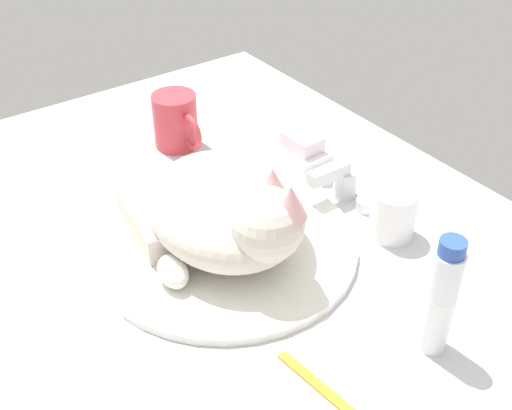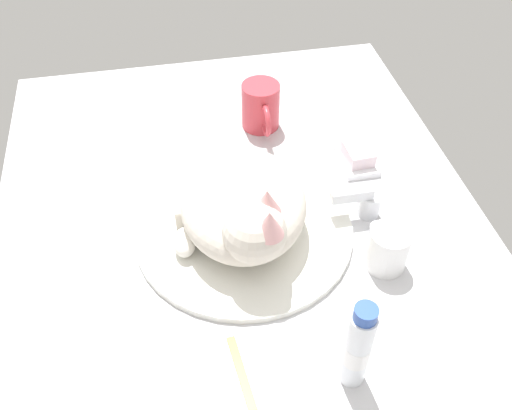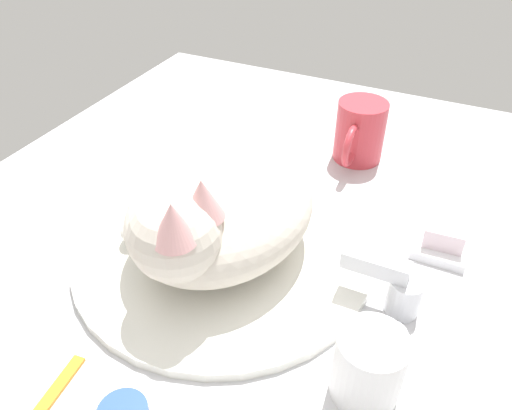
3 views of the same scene
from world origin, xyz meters
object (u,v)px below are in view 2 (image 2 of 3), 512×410
(rinse_cup, at_px, (388,249))
(toothpaste_bottle, at_px, (358,348))
(cat, at_px, (243,208))
(soap_bar, at_px, (358,153))
(faucet, at_px, (365,204))
(toothbrush, at_px, (246,387))
(coffee_mug, at_px, (261,107))

(rinse_cup, bearing_deg, toothpaste_bottle, -32.49)
(cat, height_order, soap_bar, cat)
(soap_bar, distance_m, toothpaste_bottle, 0.44)
(faucet, distance_m, toothbrush, 0.38)
(soap_bar, bearing_deg, toothbrush, -35.18)
(faucet, height_order, toothpaste_bottle, toothpaste_bottle)
(faucet, xyz_separation_m, toothpaste_bottle, (0.28, -0.11, 0.05))
(cat, relative_size, coffee_mug, 2.47)
(coffee_mug, distance_m, soap_bar, 0.22)
(cat, relative_size, rinse_cup, 4.00)
(faucet, height_order, soap_bar, faucet)
(cat, relative_size, soap_bar, 4.72)
(faucet, distance_m, cat, 0.22)
(toothpaste_bottle, bearing_deg, soap_bar, 160.74)
(coffee_mug, bearing_deg, rinse_cup, 17.12)
(faucet, relative_size, toothpaste_bottle, 0.77)
(cat, relative_size, toothbrush, 2.04)
(coffee_mug, relative_size, soap_bar, 1.91)
(coffee_mug, relative_size, toothpaste_bottle, 0.76)
(rinse_cup, bearing_deg, soap_bar, 172.02)
(soap_bar, height_order, toothpaste_bottle, toothpaste_bottle)
(rinse_cup, bearing_deg, coffee_mug, -162.88)
(coffee_mug, height_order, rinse_cup, coffee_mug)
(coffee_mug, height_order, toothpaste_bottle, toothpaste_bottle)
(cat, distance_m, toothpaste_bottle, 0.29)
(coffee_mug, bearing_deg, toothbrush, -13.43)
(coffee_mug, bearing_deg, cat, -16.76)
(faucet, height_order, coffee_mug, coffee_mug)
(faucet, distance_m, soap_bar, 0.13)
(toothbrush, bearing_deg, cat, 170.39)
(cat, xyz_separation_m, soap_bar, (-0.14, 0.24, -0.05))
(rinse_cup, bearing_deg, cat, -115.05)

